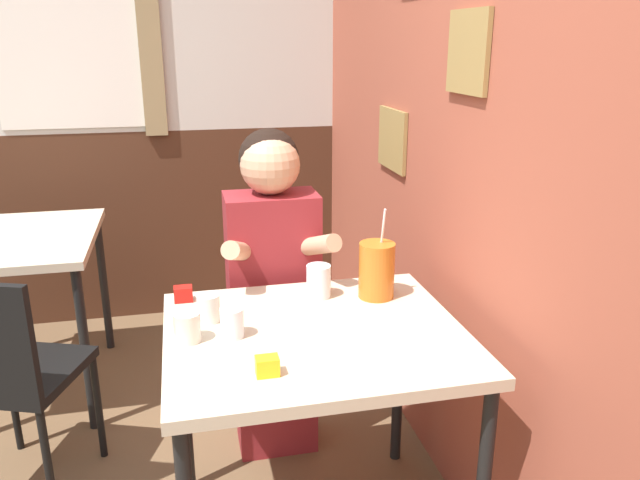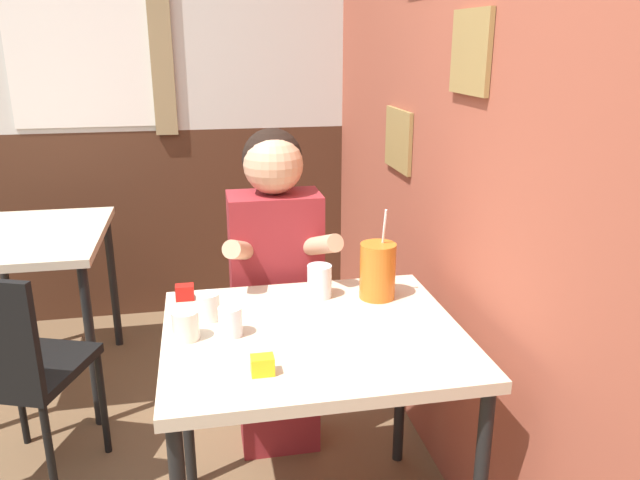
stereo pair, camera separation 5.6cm
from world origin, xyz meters
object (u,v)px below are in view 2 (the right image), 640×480
object	(u,v)px
main_table	(313,354)
background_table	(36,254)
person_seated	(276,287)
chair_near_window	(9,364)
cocktail_pitcher	(378,271)

from	to	relation	value
main_table	background_table	xyz separation A→B (m)	(-1.05, 1.20, -0.02)
background_table	person_seated	size ratio (longest dim) A/B	0.64
main_table	chair_near_window	bearing A→B (deg)	156.25
background_table	chair_near_window	bearing A→B (deg)	-85.28
main_table	person_seated	bearing A→B (deg)	94.70
cocktail_pitcher	background_table	bearing A→B (deg)	142.80
cocktail_pitcher	chair_near_window	bearing A→B (deg)	169.51
main_table	chair_near_window	xyz separation A→B (m)	(-0.99, 0.44, -0.16)
main_table	cocktail_pitcher	world-z (taller)	cocktail_pitcher
person_seated	chair_near_window	bearing A→B (deg)	-173.56
main_table	cocktail_pitcher	distance (m)	0.37
chair_near_window	main_table	bearing A→B (deg)	-3.31
main_table	person_seated	distance (m)	0.54
person_seated	cocktail_pitcher	distance (m)	0.48
person_seated	cocktail_pitcher	size ratio (longest dim) A/B	4.19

